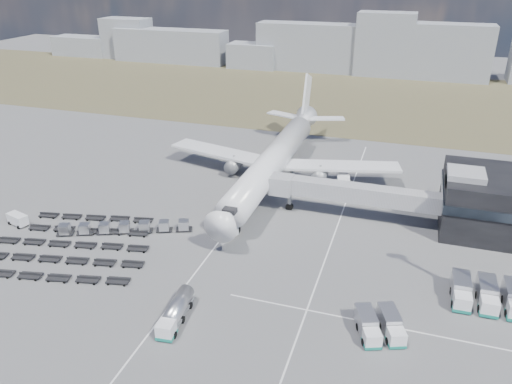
% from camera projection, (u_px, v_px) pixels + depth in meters
% --- Properties ---
extents(ground, '(420.00, 420.00, 0.00)m').
position_uv_depth(ground, '(219.00, 259.00, 78.65)').
color(ground, '#565659').
rests_on(ground, ground).
extents(grass_strip, '(420.00, 90.00, 0.01)m').
position_uv_depth(grass_strip, '(336.00, 96.00, 173.51)').
color(grass_strip, brown).
rests_on(grass_strip, ground).
extents(lane_markings, '(47.12, 110.00, 0.01)m').
position_uv_depth(lane_markings, '(283.00, 260.00, 78.51)').
color(lane_markings, silver).
rests_on(lane_markings, ground).
extents(jet_bridge, '(30.30, 3.80, 7.05)m').
position_uv_depth(jet_bridge, '(342.00, 192.00, 89.69)').
color(jet_bridge, '#939399').
rests_on(jet_bridge, ground).
extents(airliner, '(51.59, 64.53, 17.62)m').
position_uv_depth(airliner, '(275.00, 158.00, 104.34)').
color(airliner, white).
rests_on(airliner, ground).
extents(skyline, '(291.50, 25.84, 24.49)m').
position_uv_depth(skyline, '(354.00, 50.00, 204.64)').
color(skyline, gray).
rests_on(skyline, ground).
extents(fuel_tanker, '(3.03, 8.89, 2.82)m').
position_uv_depth(fuel_tanker, '(176.00, 312.00, 64.69)').
color(fuel_tanker, white).
rests_on(fuel_tanker, ground).
extents(pushback_tug, '(4.10, 3.10, 1.60)m').
position_uv_depth(pushback_tug, '(227.00, 231.00, 85.20)').
color(pushback_tug, white).
rests_on(pushback_tug, ground).
extents(utility_van, '(4.28, 2.80, 2.13)m').
position_uv_depth(utility_van, '(18.00, 220.00, 88.45)').
color(utility_van, white).
rests_on(utility_van, ground).
extents(catering_truck, '(3.62, 6.54, 2.84)m').
position_uv_depth(catering_truck, '(343.00, 184.00, 101.43)').
color(catering_truck, white).
rests_on(catering_truck, ground).
extents(service_trucks_near, '(7.01, 7.59, 2.48)m').
position_uv_depth(service_trucks_near, '(380.00, 325.00, 62.47)').
color(service_trucks_near, white).
rests_on(service_trucks_near, ground).
extents(service_trucks_far, '(9.25, 7.08, 2.77)m').
position_uv_depth(service_trucks_far, '(487.00, 295.00, 67.90)').
color(service_trucks_far, white).
rests_on(service_trucks_far, ground).
extents(uld_row, '(21.92, 10.23, 1.78)m').
position_uv_depth(uld_row, '(125.00, 227.00, 85.90)').
color(uld_row, black).
rests_on(uld_row, ground).
extents(baggage_dollies, '(28.51, 24.96, 0.81)m').
position_uv_depth(baggage_dollies, '(72.00, 245.00, 81.90)').
color(baggage_dollies, black).
rests_on(baggage_dollies, ground).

